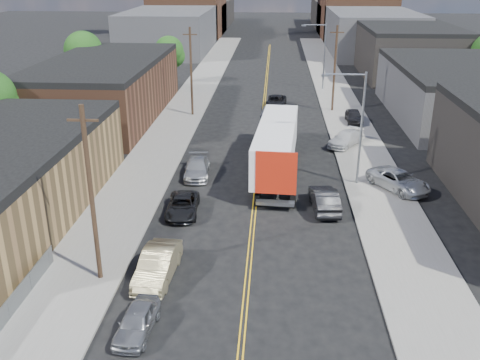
# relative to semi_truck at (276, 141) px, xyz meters

# --- Properties ---
(ground) EXTENTS (260.00, 260.00, 0.00)m
(ground) POSITION_rel_semi_truck_xyz_m (-1.50, 32.01, -2.53)
(ground) COLOR black
(ground) RESTS_ON ground
(centerline) EXTENTS (0.32, 120.00, 0.01)m
(centerline) POSITION_rel_semi_truck_xyz_m (-1.50, 17.01, -2.53)
(centerline) COLOR gold
(centerline) RESTS_ON ground
(sidewalk_left) EXTENTS (5.00, 140.00, 0.15)m
(sidewalk_left) POSITION_rel_semi_truck_xyz_m (-11.00, 17.01, -2.46)
(sidewalk_left) COLOR slate
(sidewalk_left) RESTS_ON ground
(sidewalk_right) EXTENTS (5.00, 140.00, 0.15)m
(sidewalk_right) POSITION_rel_semi_truck_xyz_m (8.00, 17.01, -2.46)
(sidewalk_right) COLOR slate
(sidewalk_right) RESTS_ON ground
(warehouse_brown) EXTENTS (12.00, 26.00, 6.60)m
(warehouse_brown) POSITION_rel_semi_truck_xyz_m (-19.50, 16.01, 0.77)
(warehouse_brown) COLOR #533221
(warehouse_brown) RESTS_ON ground
(industrial_right_b) EXTENTS (14.00, 24.00, 6.10)m
(industrial_right_b) POSITION_rel_semi_truck_xyz_m (20.50, 18.01, 0.52)
(industrial_right_b) COLOR #333335
(industrial_right_b) RESTS_ON ground
(industrial_right_c) EXTENTS (14.00, 22.00, 7.60)m
(industrial_right_c) POSITION_rel_semi_truck_xyz_m (20.50, 44.01, 1.27)
(industrial_right_c) COLOR black
(industrial_right_c) RESTS_ON ground
(skyline_left_a) EXTENTS (16.00, 30.00, 8.00)m
(skyline_left_a) POSITION_rel_semi_truck_xyz_m (-21.50, 67.01, 1.47)
(skyline_left_a) COLOR #333335
(skyline_left_a) RESTS_ON ground
(skyline_right_a) EXTENTS (16.00, 30.00, 8.00)m
(skyline_right_a) POSITION_rel_semi_truck_xyz_m (18.50, 67.01, 1.47)
(skyline_right_a) COLOR #333335
(skyline_right_a) RESTS_ON ground
(skyline_left_b) EXTENTS (16.00, 26.00, 10.00)m
(skyline_left_b) POSITION_rel_semi_truck_xyz_m (-21.50, 92.01, 2.47)
(skyline_left_b) COLOR #533221
(skyline_left_b) RESTS_ON ground
(skyline_right_b) EXTENTS (16.00, 26.00, 10.00)m
(skyline_right_b) POSITION_rel_semi_truck_xyz_m (18.50, 92.01, 2.47)
(skyline_right_b) COLOR #533221
(skyline_right_b) RESTS_ON ground
(skyline_left_c) EXTENTS (16.00, 40.00, 7.00)m
(skyline_left_c) POSITION_rel_semi_truck_xyz_m (-21.50, 112.01, 0.97)
(skyline_left_c) COLOR black
(skyline_left_c) RESTS_ON ground
(skyline_right_c) EXTENTS (16.00, 40.00, 7.00)m
(skyline_right_c) POSITION_rel_semi_truck_xyz_m (18.50, 112.01, 0.97)
(skyline_right_c) COLOR black
(skyline_right_c) RESTS_ON ground
(streetlight_near) EXTENTS (3.39, 0.25, 9.00)m
(streetlight_near) POSITION_rel_semi_truck_xyz_m (6.10, -2.99, 2.80)
(streetlight_near) COLOR gray
(streetlight_near) RESTS_ON ground
(streetlight_far) EXTENTS (3.39, 0.25, 9.00)m
(streetlight_far) POSITION_rel_semi_truck_xyz_m (6.10, 32.01, 2.80)
(streetlight_far) COLOR gray
(streetlight_far) RESTS_ON ground
(utility_pole_left_near) EXTENTS (1.60, 0.26, 10.00)m
(utility_pole_left_near) POSITION_rel_semi_truck_xyz_m (-9.70, -17.99, 2.61)
(utility_pole_left_near) COLOR black
(utility_pole_left_near) RESTS_ON ground
(utility_pole_left_far) EXTENTS (1.60, 0.26, 10.00)m
(utility_pole_left_far) POSITION_rel_semi_truck_xyz_m (-9.70, 17.01, 2.61)
(utility_pole_left_far) COLOR black
(utility_pole_left_far) RESTS_ON ground
(utility_pole_right) EXTENTS (1.60, 0.26, 10.00)m
(utility_pole_right) POSITION_rel_semi_truck_xyz_m (6.70, 20.01, 2.61)
(utility_pole_right) COLOR black
(utility_pole_right) RESTS_ON ground
(tree_left_mid) EXTENTS (5.10, 5.04, 8.37)m
(tree_left_mid) POSITION_rel_semi_truck_xyz_m (-25.44, 27.01, 2.95)
(tree_left_mid) COLOR black
(tree_left_mid) RESTS_ON ground
(tree_left_far) EXTENTS (4.35, 4.20, 6.97)m
(tree_left_far) POSITION_rel_semi_truck_xyz_m (-15.44, 34.01, 2.03)
(tree_left_far) COLOR black
(tree_left_far) RESTS_ON ground
(semi_truck) EXTENTS (3.82, 17.11, 4.44)m
(semi_truck) POSITION_rel_semi_truck_xyz_m (0.00, 0.00, 0.00)
(semi_truck) COLOR silver
(semi_truck) RESTS_ON ground
(car_left_a) EXTENTS (1.82, 3.93, 1.30)m
(car_left_a) POSITION_rel_semi_truck_xyz_m (-6.50, -22.46, -1.88)
(car_left_a) COLOR gray
(car_left_a) RESTS_ON ground
(car_left_b) EXTENTS (2.02, 5.10, 1.65)m
(car_left_b) POSITION_rel_semi_truck_xyz_m (-6.52, -17.62, -1.70)
(car_left_b) COLOR #7C7251
(car_left_b) RESTS_ON ground
(car_left_c) EXTENTS (2.38, 4.71, 1.28)m
(car_left_c) POSITION_rel_semi_truck_xyz_m (-6.50, -9.29, -1.89)
(car_left_c) COLOR black
(car_left_c) RESTS_ON ground
(car_left_d) EXTENTS (2.32, 4.97, 1.40)m
(car_left_d) POSITION_rel_semi_truck_xyz_m (-6.50, -1.99, -1.83)
(car_left_d) COLOR #999C9E
(car_left_d) RESTS_ON ground
(car_right_oncoming) EXTENTS (2.08, 4.98, 1.60)m
(car_right_oncoming) POSITION_rel_semi_truck_xyz_m (3.50, -7.93, -1.73)
(car_right_oncoming) COLOR black
(car_right_oncoming) RESTS_ON ground
(car_right_lot_a) EXTENTS (4.97, 5.81, 1.48)m
(car_right_lot_a) POSITION_rel_semi_truck_xyz_m (9.50, -4.14, -1.64)
(car_right_lot_a) COLOR #B7BABC
(car_right_lot_a) RESTS_ON sidewalk_right
(car_right_lot_b) EXTENTS (4.18, 5.01, 1.37)m
(car_right_lot_b) POSITION_rel_semi_truck_xyz_m (6.70, 6.52, -1.69)
(car_right_lot_b) COLOR silver
(car_right_lot_b) RESTS_ON sidewalk_right
(car_right_lot_c) EXTENTS (1.70, 4.13, 1.40)m
(car_right_lot_c) POSITION_rel_semi_truck_xyz_m (8.57, 14.78, -1.68)
(car_right_lot_c) COLOR black
(car_right_lot_c) RESTS_ON sidewalk_right
(car_ahead_truck) EXTENTS (2.68, 5.13, 1.38)m
(car_ahead_truck) POSITION_rel_semi_truck_xyz_m (0.00, 21.65, -1.84)
(car_ahead_truck) COLOR black
(car_ahead_truck) RESTS_ON ground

